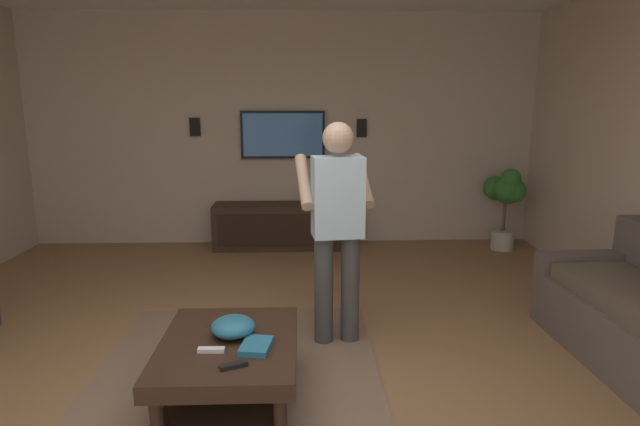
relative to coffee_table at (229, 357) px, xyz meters
name	(u,v)px	position (x,y,z in m)	size (l,w,h in m)	color
ground_plane	(265,409)	(-0.08, -0.21, -0.30)	(9.02, 9.02, 0.00)	olive
wall_back_tv	(283,131)	(3.73, -0.21, 1.12)	(0.10, 6.46, 2.83)	#BCA893
area_rug	(235,383)	(0.20, 0.00, -0.29)	(2.40, 1.89, 0.01)	#7A604C
coffee_table	(229,357)	(0.00, 0.00, 0.00)	(1.00, 0.80, 0.40)	#332116
media_console	(283,226)	(3.39, -0.21, -0.02)	(0.45, 1.70, 0.55)	#332116
tv	(283,135)	(3.63, -0.21, 1.08)	(0.05, 1.03, 0.58)	black
person_standing	(337,221)	(0.81, -0.69, 0.64)	(0.58, 0.58, 1.64)	#3F3F3F
potted_plant_tall	(506,195)	(3.20, -2.89, 0.39)	(0.51, 0.44, 1.01)	#B7B2A8
bowl	(233,327)	(0.06, -0.02, 0.16)	(0.26, 0.26, 0.12)	teal
remote_white	(211,350)	(-0.14, 0.08, 0.12)	(0.15, 0.04, 0.02)	white
remote_black	(234,365)	(-0.32, -0.07, 0.12)	(0.15, 0.04, 0.02)	black
book	(256,346)	(-0.11, -0.17, 0.12)	(0.22, 0.16, 0.04)	teal
vase_round	(321,194)	(3.43, -0.68, 0.36)	(0.22, 0.22, 0.22)	orange
wall_speaker_left	(362,128)	(3.65, -1.19, 1.16)	(0.06, 0.12, 0.22)	black
wall_speaker_right	(195,127)	(3.65, 0.86, 1.17)	(0.06, 0.12, 0.22)	black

